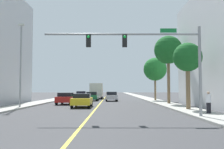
% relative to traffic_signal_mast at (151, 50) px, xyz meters
% --- Properties ---
extents(ground, '(192.00, 192.00, 0.00)m').
position_rel_traffic_signal_mast_xyz_m(ground, '(-4.16, 30.59, -4.53)').
color(ground, '#38383A').
extents(sidewalk_left, '(2.62, 168.00, 0.15)m').
position_rel_traffic_signal_mast_xyz_m(sidewalk_left, '(-12.53, 30.59, -4.45)').
color(sidewalk_left, '#9E9B93').
rests_on(sidewalk_left, ground).
extents(sidewalk_right, '(2.62, 168.00, 0.15)m').
position_rel_traffic_signal_mast_xyz_m(sidewalk_right, '(4.22, 30.59, -4.45)').
color(sidewalk_right, '#9E9B93').
rests_on(sidewalk_right, ground).
extents(lane_marking_center, '(0.16, 144.00, 0.01)m').
position_rel_traffic_signal_mast_xyz_m(lane_marking_center, '(-4.16, 30.59, -4.53)').
color(lane_marking_center, yellow).
rests_on(lane_marking_center, ground).
extents(traffic_signal_mast, '(10.49, 0.36, 5.99)m').
position_rel_traffic_signal_mast_xyz_m(traffic_signal_mast, '(0.00, 0.00, 0.00)').
color(traffic_signal_mast, gray).
rests_on(traffic_signal_mast, sidewalk_right).
extents(street_lamp, '(0.56, 0.28, 8.37)m').
position_rel_traffic_signal_mast_xyz_m(street_lamp, '(-11.72, 8.42, 0.23)').
color(street_lamp, gray).
rests_on(street_lamp, sidewalk_left).
extents(palm_near, '(2.60, 2.60, 5.95)m').
position_rel_traffic_signal_mast_xyz_m(palm_near, '(4.24, 5.82, 0.18)').
color(palm_near, brown).
rests_on(palm_near, sidewalk_right).
extents(palm_mid, '(3.54, 3.54, 8.47)m').
position_rel_traffic_signal_mast_xyz_m(palm_mid, '(4.51, 14.72, 2.25)').
color(palm_mid, brown).
rests_on(palm_mid, sidewalk_right).
extents(palm_far, '(3.71, 3.71, 6.81)m').
position_rel_traffic_signal_mast_xyz_m(palm_far, '(4.35, 23.62, 0.55)').
color(palm_far, brown).
rests_on(palm_far, sidewalk_right).
extents(car_green, '(2.02, 4.06, 1.46)m').
position_rel_traffic_signal_mast_xyz_m(car_green, '(-5.82, 24.89, -3.76)').
color(car_green, '#196638').
rests_on(car_green, ground).
extents(car_silver, '(2.00, 4.11, 1.49)m').
position_rel_traffic_signal_mast_xyz_m(car_silver, '(-2.66, 23.78, -3.76)').
color(car_silver, '#BCBCC1').
rests_on(car_silver, ground).
extents(car_blue, '(2.01, 4.31, 1.52)m').
position_rel_traffic_signal_mast_xyz_m(car_blue, '(-8.30, 30.59, -3.74)').
color(car_blue, '#1E389E').
rests_on(car_blue, ground).
extents(car_red, '(2.04, 3.96, 1.47)m').
position_rel_traffic_signal_mast_xyz_m(car_red, '(-8.33, 14.95, -3.78)').
color(car_red, red).
rests_on(car_red, ground).
extents(car_yellow, '(1.97, 4.35, 1.44)m').
position_rel_traffic_signal_mast_xyz_m(car_yellow, '(-5.71, 9.99, -3.78)').
color(car_yellow, gold).
rests_on(car_yellow, ground).
extents(delivery_truck, '(2.59, 8.91, 3.03)m').
position_rel_traffic_signal_mast_xyz_m(delivery_truck, '(-5.68, 34.78, -2.91)').
color(delivery_truck, red).
rests_on(delivery_truck, ground).
extents(pedestrian, '(0.38, 0.38, 1.60)m').
position_rel_traffic_signal_mast_xyz_m(pedestrian, '(4.57, 1.96, -3.58)').
color(pedestrian, black).
rests_on(pedestrian, sidewalk_right).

